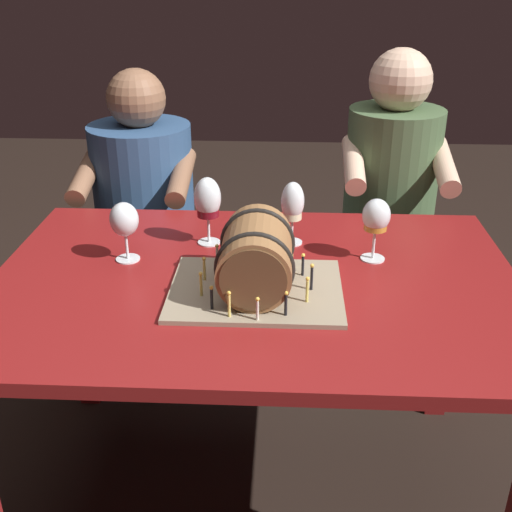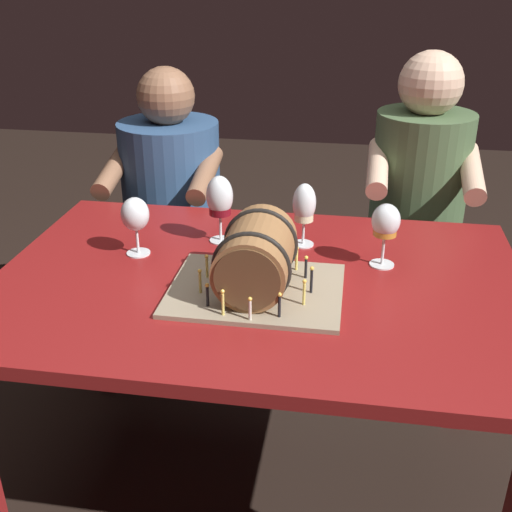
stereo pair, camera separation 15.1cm
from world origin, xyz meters
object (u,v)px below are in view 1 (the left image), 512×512
person_seated_right (386,225)px  wine_glass_amber (376,218)px  barrel_cake (256,262)px  wine_glass_red (208,201)px  dining_table (255,312)px  wine_glass_empty (124,221)px  wine_glass_white (293,204)px  person_seated_left (147,226)px

person_seated_right → wine_glass_amber: bearing=-102.5°
barrel_cake → wine_glass_red: (-0.15, 0.29, 0.05)m
barrel_cake → person_seated_right: (0.46, 0.85, -0.25)m
dining_table → person_seated_right: 0.91m
wine_glass_red → person_seated_right: size_ratio=0.16×
wine_glass_empty → wine_glass_amber: bearing=3.1°
wine_glass_white → wine_glass_amber: bearing=-23.6°
wine_glass_empty → wine_glass_amber: 0.68m
wine_glass_red → wine_glass_amber: 0.47m
barrel_cake → wine_glass_white: (0.09, 0.30, 0.04)m
wine_glass_white → wine_glass_red: bearing=-177.1°
barrel_cake → wine_glass_white: barrel_cake is taller
wine_glass_empty → person_seated_right: 1.10m
wine_glass_amber → person_seated_left: bearing=140.4°
wine_glass_amber → wine_glass_white: bearing=156.4°
wine_glass_amber → person_seated_left: person_seated_left is taller
barrel_cake → wine_glass_amber: 0.37m
wine_glass_white → barrel_cake: bearing=-106.5°
wine_glass_amber → person_seated_left: 1.06m
barrel_cake → wine_glass_empty: barrel_cake is taller
dining_table → wine_glass_amber: wine_glass_amber is taller
wine_glass_empty → person_seated_left: person_seated_left is taller
wine_glass_empty → person_seated_right: size_ratio=0.14×
wine_glass_red → wine_glass_amber: wine_glass_red is taller
wine_glass_empty → person_seated_left: bearing=98.9°
dining_table → wine_glass_white: bearing=67.1°
wine_glass_white → wine_glass_empty: size_ratio=1.11×
wine_glass_red → person_seated_right: bearing=42.8°
wine_glass_white → person_seated_right: 0.72m
person_seated_left → person_seated_right: (0.92, -0.00, 0.02)m
dining_table → person_seated_left: (-0.46, 0.78, -0.09)m
wine_glass_white → person_seated_left: (-0.56, 0.55, -0.31)m
barrel_cake → dining_table: bearing=95.1°
wine_glass_white → person_seated_left: bearing=135.4°
person_seated_left → person_seated_right: bearing=-0.0°
barrel_cake → wine_glass_empty: (-0.36, 0.17, 0.03)m
dining_table → person_seated_left: size_ratio=1.21×
barrel_cake → wine_glass_white: bearing=73.5°
dining_table → wine_glass_red: wine_glass_red is taller
dining_table → person_seated_right: person_seated_right is taller
wine_glass_red → barrel_cake: bearing=-62.3°
barrel_cake → person_seated_left: person_seated_left is taller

